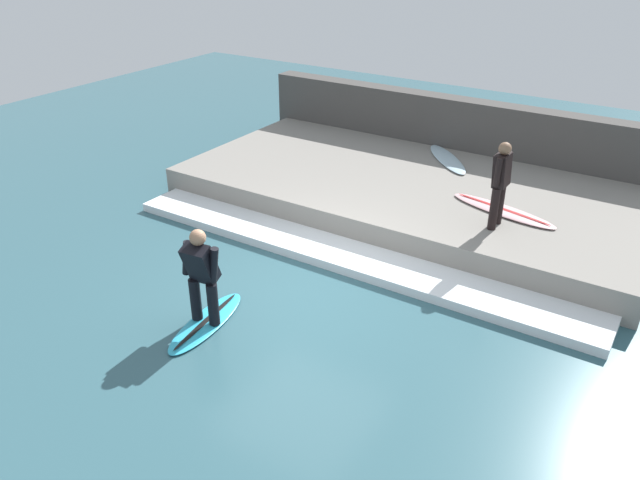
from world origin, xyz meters
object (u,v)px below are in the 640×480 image
(surfboard_riding, at_px, (206,322))
(surfboard_spare, at_px, (447,159))
(surfer_riding, at_px, (201,272))
(surfer_waiting_near, at_px, (500,180))
(surfboard_waiting_near, at_px, (503,210))

(surfboard_riding, xyz_separation_m, surfboard_spare, (6.87, -0.86, 0.55))
(surfboard_spare, bearing_deg, surfer_riding, 172.89)
(surfer_waiting_near, relative_size, surfboard_waiting_near, 0.71)
(surfboard_spare, bearing_deg, surfer_waiting_near, -143.46)
(surfboard_waiting_near, relative_size, surfboard_spare, 1.25)
(surfer_waiting_near, relative_size, surfboard_spare, 0.89)
(surfboard_riding, height_order, surfer_waiting_near, surfer_waiting_near)
(surfer_waiting_near, bearing_deg, surfboard_spare, 36.54)
(surfer_waiting_near, bearing_deg, surfer_riding, 147.10)
(surfboard_waiting_near, bearing_deg, surfer_riding, 151.06)
(surfboard_riding, height_order, surfboard_waiting_near, surfboard_waiting_near)
(surfer_waiting_near, height_order, surfboard_waiting_near, surfer_waiting_near)
(surfboard_spare, bearing_deg, surfboard_waiting_near, -136.40)
(surfboard_riding, height_order, surfboard_spare, surfboard_spare)
(surfboard_waiting_near, xyz_separation_m, surfboard_spare, (1.96, 1.86, -0.00))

